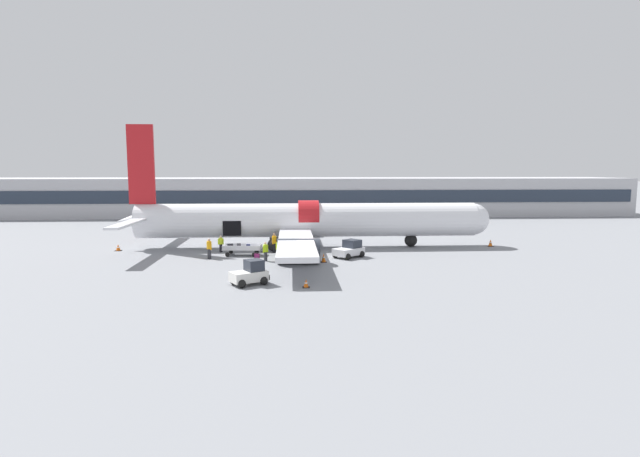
{
  "coord_description": "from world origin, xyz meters",
  "views": [
    {
      "loc": [
        -1.69,
        -41.9,
        7.65
      ],
      "look_at": [
        0.98,
        2.93,
        2.25
      ],
      "focal_mm": 28.0,
      "sensor_mm": 36.0,
      "label": 1
    }
  ],
  "objects_px": {
    "baggage_cart_loading": "(242,249)",
    "ground_crew_marshal": "(266,251)",
    "baggage_tug_lead": "(250,274)",
    "baggage_tug_mid": "(350,250)",
    "ground_crew_loader_a": "(279,249)",
    "airplane": "(303,221)",
    "ground_crew_driver": "(221,243)",
    "ground_crew_supervisor": "(209,248)",
    "ground_crew_helper": "(274,243)",
    "ground_crew_loader_b": "(282,243)",
    "suitcase_on_tarmac_upright": "(257,257)"
  },
  "relations": [
    {
      "from": "ground_crew_loader_a",
      "to": "ground_crew_loader_b",
      "type": "relative_size",
      "value": 0.87
    },
    {
      "from": "baggage_tug_lead",
      "to": "baggage_tug_mid",
      "type": "height_order",
      "value": "baggage_tug_lead"
    },
    {
      "from": "baggage_tug_lead",
      "to": "baggage_tug_mid",
      "type": "xyz_separation_m",
      "value": [
        7.79,
        9.77,
        -0.03
      ]
    },
    {
      "from": "baggage_cart_loading",
      "to": "ground_crew_helper",
      "type": "bearing_deg",
      "value": 24.17
    },
    {
      "from": "ground_crew_driver",
      "to": "baggage_tug_mid",
      "type": "bearing_deg",
      "value": -16.49
    },
    {
      "from": "ground_crew_marshal",
      "to": "suitcase_on_tarmac_upright",
      "type": "distance_m",
      "value": 1.17
    },
    {
      "from": "ground_crew_loader_a",
      "to": "ground_crew_supervisor",
      "type": "distance_m",
      "value": 5.9
    },
    {
      "from": "ground_crew_marshal",
      "to": "ground_crew_driver",
      "type": "bearing_deg",
      "value": 132.25
    },
    {
      "from": "ground_crew_loader_b",
      "to": "suitcase_on_tarmac_upright",
      "type": "bearing_deg",
      "value": -128.54
    },
    {
      "from": "airplane",
      "to": "ground_crew_helper",
      "type": "xyz_separation_m",
      "value": [
        -2.67,
        -2.85,
        -1.64
      ]
    },
    {
      "from": "baggage_tug_mid",
      "to": "ground_crew_helper",
      "type": "height_order",
      "value": "ground_crew_helper"
    },
    {
      "from": "baggage_tug_mid",
      "to": "ground_crew_driver",
      "type": "distance_m",
      "value": 12.02
    },
    {
      "from": "ground_crew_loader_b",
      "to": "ground_crew_supervisor",
      "type": "relative_size",
      "value": 1.06
    },
    {
      "from": "baggage_cart_loading",
      "to": "ground_crew_helper",
      "type": "height_order",
      "value": "ground_crew_helper"
    },
    {
      "from": "ground_crew_loader_a",
      "to": "ground_crew_driver",
      "type": "height_order",
      "value": "ground_crew_loader_a"
    },
    {
      "from": "ground_crew_helper",
      "to": "ground_crew_marshal",
      "type": "distance_m",
      "value": 4.23
    },
    {
      "from": "ground_crew_supervisor",
      "to": "ground_crew_helper",
      "type": "height_order",
      "value": "ground_crew_helper"
    },
    {
      "from": "ground_crew_driver",
      "to": "suitcase_on_tarmac_upright",
      "type": "height_order",
      "value": "ground_crew_driver"
    },
    {
      "from": "airplane",
      "to": "ground_crew_loader_b",
      "type": "distance_m",
      "value": 4.5
    },
    {
      "from": "baggage_cart_loading",
      "to": "suitcase_on_tarmac_upright",
      "type": "height_order",
      "value": "baggage_cart_loading"
    },
    {
      "from": "baggage_tug_lead",
      "to": "baggage_cart_loading",
      "type": "relative_size",
      "value": 0.64
    },
    {
      "from": "ground_crew_loader_b",
      "to": "ground_crew_driver",
      "type": "bearing_deg",
      "value": 165.37
    },
    {
      "from": "ground_crew_helper",
      "to": "airplane",
      "type": "bearing_deg",
      "value": 46.77
    },
    {
      "from": "baggage_tug_lead",
      "to": "ground_crew_helper",
      "type": "distance_m",
      "value": 12.65
    },
    {
      "from": "baggage_tug_lead",
      "to": "baggage_cart_loading",
      "type": "xyz_separation_m",
      "value": [
        -1.58,
        11.34,
        -0.15
      ]
    },
    {
      "from": "baggage_tug_lead",
      "to": "ground_crew_helper",
      "type": "xyz_separation_m",
      "value": [
        1.2,
        12.59,
        0.26
      ]
    },
    {
      "from": "baggage_cart_loading",
      "to": "ground_crew_marshal",
      "type": "xyz_separation_m",
      "value": [
        2.19,
        -2.94,
        0.31
      ]
    },
    {
      "from": "airplane",
      "to": "ground_crew_driver",
      "type": "height_order",
      "value": "airplane"
    },
    {
      "from": "baggage_tug_mid",
      "to": "ground_crew_marshal",
      "type": "xyz_separation_m",
      "value": [
        -7.19,
        -1.37,
        0.19
      ]
    },
    {
      "from": "baggage_cart_loading",
      "to": "suitcase_on_tarmac_upright",
      "type": "xyz_separation_m",
      "value": [
        1.44,
        -2.25,
        -0.26
      ]
    },
    {
      "from": "ground_crew_driver",
      "to": "ground_crew_helper",
      "type": "distance_m",
      "value": 4.97
    },
    {
      "from": "suitcase_on_tarmac_upright",
      "to": "airplane",
      "type": "bearing_deg",
      "value": 57.66
    },
    {
      "from": "airplane",
      "to": "baggage_tug_mid",
      "type": "height_order",
      "value": "airplane"
    },
    {
      "from": "ground_crew_driver",
      "to": "ground_crew_marshal",
      "type": "distance_m",
      "value": 6.45
    },
    {
      "from": "airplane",
      "to": "ground_crew_loader_b",
      "type": "bearing_deg",
      "value": -117.42
    },
    {
      "from": "baggage_cart_loading",
      "to": "baggage_tug_mid",
      "type": "bearing_deg",
      "value": -9.51
    },
    {
      "from": "ground_crew_supervisor",
      "to": "ground_crew_helper",
      "type": "relative_size",
      "value": 0.98
    },
    {
      "from": "airplane",
      "to": "ground_crew_loader_a",
      "type": "height_order",
      "value": "airplane"
    },
    {
      "from": "baggage_tug_mid",
      "to": "ground_crew_supervisor",
      "type": "distance_m",
      "value": 12.04
    },
    {
      "from": "airplane",
      "to": "ground_crew_supervisor",
      "type": "xyz_separation_m",
      "value": [
        -8.11,
        -5.66,
        -1.66
      ]
    },
    {
      "from": "ground_crew_marshal",
      "to": "ground_crew_loader_a",
      "type": "bearing_deg",
      "value": 49.7
    },
    {
      "from": "baggage_tug_lead",
      "to": "ground_crew_loader_a",
      "type": "relative_size",
      "value": 1.7
    },
    {
      "from": "airplane",
      "to": "ground_crew_marshal",
      "type": "height_order",
      "value": "airplane"
    },
    {
      "from": "airplane",
      "to": "baggage_cart_loading",
      "type": "relative_size",
      "value": 8.42
    },
    {
      "from": "ground_crew_driver",
      "to": "ground_crew_marshal",
      "type": "height_order",
      "value": "ground_crew_marshal"
    },
    {
      "from": "ground_crew_loader_b",
      "to": "suitcase_on_tarmac_upright",
      "type": "relative_size",
      "value": 2.88
    },
    {
      "from": "baggage_tug_lead",
      "to": "baggage_cart_loading",
      "type": "bearing_deg",
      "value": 97.95
    },
    {
      "from": "ground_crew_loader_b",
      "to": "ground_crew_supervisor",
      "type": "bearing_deg",
      "value": -162.66
    },
    {
      "from": "ground_crew_loader_a",
      "to": "ground_crew_driver",
      "type": "xyz_separation_m",
      "value": [
        -5.39,
        3.54,
        -0.03
      ]
    },
    {
      "from": "ground_crew_loader_b",
      "to": "ground_crew_supervisor",
      "type": "distance_m",
      "value": 6.47
    }
  ]
}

